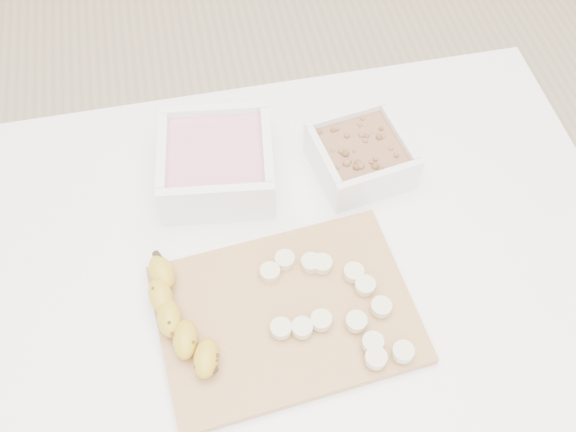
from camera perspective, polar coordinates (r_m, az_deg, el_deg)
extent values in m
plane|color=#C6AD89|center=(1.64, 0.22, -16.57)|extent=(3.50, 3.50, 0.00)
cube|color=white|center=(0.96, 0.36, -4.07)|extent=(1.00, 0.70, 0.04)
cylinder|color=white|center=(1.47, -19.27, -4.31)|extent=(0.05, 0.05, 0.71)
cylinder|color=white|center=(1.53, 14.34, 1.44)|extent=(0.05, 0.05, 0.71)
cube|color=white|center=(1.00, -6.34, 4.75)|extent=(0.19, 0.19, 0.08)
cube|color=pink|center=(1.00, -6.36, 4.87)|extent=(0.16, 0.16, 0.05)
cube|color=white|center=(1.02, 6.48, 5.38)|extent=(0.16, 0.16, 0.06)
cube|color=brown|center=(1.02, 6.49, 5.48)|extent=(0.13, 0.13, 0.04)
cube|color=tan|center=(0.90, -0.18, -8.68)|extent=(0.37, 0.28, 0.01)
cylinder|color=beige|center=(0.91, -1.61, -5.01)|extent=(0.03, 0.03, 0.01)
cylinder|color=beige|center=(0.92, -0.30, -3.92)|extent=(0.03, 0.03, 0.01)
cylinder|color=beige|center=(0.92, 2.06, -4.19)|extent=(0.03, 0.03, 0.01)
cylinder|color=beige|center=(0.91, 3.06, -4.27)|extent=(0.03, 0.03, 0.01)
cylinder|color=beige|center=(0.91, 5.86, -5.02)|extent=(0.03, 0.03, 0.01)
cylinder|color=beige|center=(0.90, 6.86, -6.17)|extent=(0.03, 0.03, 0.01)
cylinder|color=beige|center=(0.89, 8.28, -8.00)|extent=(0.03, 0.03, 0.01)
cylinder|color=beige|center=(0.87, -0.63, -9.97)|extent=(0.03, 0.03, 0.01)
cylinder|color=beige|center=(0.87, 1.26, -9.91)|extent=(0.03, 0.03, 0.01)
cylinder|color=beige|center=(0.87, 2.97, -9.25)|extent=(0.03, 0.03, 0.01)
cylinder|color=beige|center=(0.88, 6.09, -9.32)|extent=(0.03, 0.03, 0.01)
cylinder|color=beige|center=(0.87, 7.55, -11.11)|extent=(0.03, 0.03, 0.01)
cylinder|color=beige|center=(0.87, 10.19, -11.80)|extent=(0.03, 0.03, 0.01)
cylinder|color=beige|center=(0.86, 7.82, -12.41)|extent=(0.03, 0.03, 0.01)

